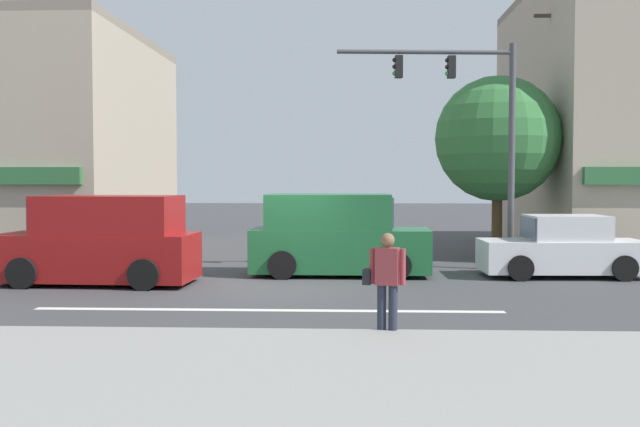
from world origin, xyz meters
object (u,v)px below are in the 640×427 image
(pedestrian_foreground_with_bag, at_px, (386,279))
(traffic_light_mast, at_px, (477,118))
(utility_pole_near_left, at_px, (61,135))
(utility_pole_far_right, at_px, (555,126))
(van_parked_curbside, at_px, (102,242))
(sedan_crossing_center, at_px, (563,249))
(van_approaching_near, at_px, (337,237))
(street_tree, at_px, (498,139))

(pedestrian_foreground_with_bag, bearing_deg, traffic_light_mast, 72.50)
(utility_pole_near_left, height_order, utility_pole_far_right, utility_pole_far_right)
(utility_pole_near_left, xyz_separation_m, van_parked_curbside, (2.97, -5.13, -2.84))
(utility_pole_near_left, height_order, traffic_light_mast, utility_pole_near_left)
(utility_pole_far_right, height_order, traffic_light_mast, utility_pole_far_right)
(sedan_crossing_center, relative_size, pedestrian_foreground_with_bag, 2.49)
(van_approaching_near, xyz_separation_m, pedestrian_foreground_with_bag, (0.93, -7.81, -0.05))
(sedan_crossing_center, bearing_deg, utility_pole_near_left, 167.06)
(street_tree, bearing_deg, van_parked_curbside, -150.61)
(traffic_light_mast, bearing_deg, street_tree, 67.93)
(street_tree, distance_m, pedestrian_foreground_with_bag, 12.74)
(street_tree, xyz_separation_m, van_approaching_near, (-4.89, -3.98, -2.74))
(traffic_light_mast, relative_size, sedan_crossing_center, 1.49)
(van_approaching_near, relative_size, van_parked_curbside, 0.99)
(utility_pole_far_right, distance_m, van_approaching_near, 9.00)
(street_tree, xyz_separation_m, sedan_crossing_center, (0.90, -4.05, -3.03))
(street_tree, distance_m, utility_pole_near_left, 13.45)
(sedan_crossing_center, bearing_deg, pedestrian_foreground_with_bag, -122.15)
(van_approaching_near, bearing_deg, sedan_crossing_center, -0.67)
(utility_pole_far_right, relative_size, van_approaching_near, 1.75)
(traffic_light_mast, height_order, van_parked_curbside, traffic_light_mast)
(utility_pole_far_right, bearing_deg, utility_pole_near_left, -173.87)
(traffic_light_mast, distance_m, sedan_crossing_center, 4.22)
(street_tree, height_order, utility_pole_far_right, utility_pole_far_right)
(van_approaching_near, bearing_deg, utility_pole_far_right, 35.41)
(utility_pole_near_left, distance_m, traffic_light_mast, 12.48)
(utility_pole_far_right, xyz_separation_m, van_parked_curbside, (-12.42, -6.78, -3.19))
(van_parked_curbside, distance_m, sedan_crossing_center, 11.51)
(traffic_light_mast, bearing_deg, sedan_crossing_center, -33.68)
(street_tree, xyz_separation_m, utility_pole_far_right, (1.97, 0.90, 0.45))
(utility_pole_near_left, distance_m, pedestrian_foreground_with_bag, 14.82)
(street_tree, distance_m, utility_pole_far_right, 2.21)
(street_tree, distance_m, sedan_crossing_center, 5.14)
(traffic_light_mast, bearing_deg, utility_pole_near_left, 170.98)
(pedestrian_foreground_with_bag, bearing_deg, van_parked_curbside, 137.73)
(utility_pole_near_left, distance_m, utility_pole_far_right, 15.49)
(utility_pole_near_left, height_order, van_parked_curbside, utility_pole_near_left)
(street_tree, height_order, traffic_light_mast, traffic_light_mast)
(traffic_light_mast, xyz_separation_m, van_approaching_near, (-3.79, -1.27, -3.17))
(van_parked_curbside, bearing_deg, street_tree, 29.39)
(street_tree, relative_size, van_approaching_near, 1.23)
(van_approaching_near, bearing_deg, traffic_light_mast, 18.48)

